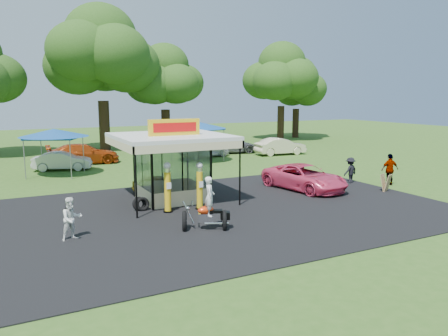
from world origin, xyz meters
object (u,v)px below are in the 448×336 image
Objects in this scene: gas_station_kiosk at (171,166)px; spectator_east_a at (350,171)px; pink_sedan at (304,177)px; motorcycle at (208,209)px; kiosk_car at (158,183)px; gas_pump_right at (200,187)px; bg_car_b at (83,154)px; gas_pump_left at (168,189)px; tent_east at (197,125)px; bg_car_e at (280,146)px; a_frame_sign at (386,183)px; spectator_west at (72,219)px; tent_west at (54,133)px; bg_car_a at (62,161)px; spectator_east_b at (390,170)px; bg_car_d at (231,145)px; bg_car_c at (204,148)px.

spectator_east_a is at bearing -4.24° from gas_station_kiosk.
motorcycle is at bearing -160.85° from pink_sedan.
kiosk_car is (-0.00, 2.21, -1.30)m from gas_station_kiosk.
gas_pump_right is 0.41× the size of bg_car_b.
motorcycle reaches higher than bg_car_b.
motorcycle is (0.55, -3.18, -0.25)m from gas_pump_left.
bg_car_b is at bearing 97.83° from gas_station_kiosk.
tent_east reaches higher than gas_pump_right.
gas_pump_left reaches higher than bg_car_e.
gas_station_kiosk is at bearing 138.63° from a_frame_sign.
gas_pump_left reaches higher than pink_sedan.
gas_pump_right reaches higher than pink_sedan.
spectator_west is 14.68m from tent_west.
a_frame_sign is 21.85m from bg_car_a.
gas_pump_left is 13.93m from spectator_east_b.
a_frame_sign is 0.21× the size of bg_car_e.
bg_car_d reaches higher than kiosk_car.
spectator_east_a is 2.27m from spectator_east_b.
spectator_east_a is (-0.14, 2.66, 0.31)m from a_frame_sign.
gas_pump_left is 0.58× the size of bg_car_a.
bg_car_d is (16.84, 19.34, -0.11)m from spectator_west.
kiosk_car is at bearing 90.00° from gas_station_kiosk.
bg_car_a is at bearing 107.40° from gas_station_kiosk.
gas_station_kiosk is 14.73m from bg_car_b.
tent_west reaches higher than bg_car_e.
gas_pump_right is 6.27m from spectator_west.
bg_car_e is at bearing 71.79° from motorcycle.
bg_car_d is at bearing -101.00° from spectator_east_a.
a_frame_sign is 17.59m from bg_car_c.
kiosk_car is at bearing -142.07° from bg_car_a.
gas_station_kiosk reaches higher than bg_car_c.
bg_car_c is (10.08, -0.77, -0.04)m from bg_car_b.
bg_car_d reaches higher than bg_car_a.
a_frame_sign is 0.20× the size of bg_car_d.
gas_pump_right reaches higher than bg_car_c.
bg_car_d is (0.05, 18.65, 0.20)m from a_frame_sign.
spectator_east_b reaches higher than bg_car_a.
bg_car_b is at bearing 101.97° from bg_car_d.
tent_east is at bearing 90.84° from motorcycle.
gas_pump_right is 0.43× the size of pink_sedan.
tent_west is at bearing 152.99° from bg_car_b.
spectator_east_b is 22.50m from bg_car_b.
bg_car_e is (3.44, -3.12, 0.06)m from bg_car_d.
kiosk_car is 9.55m from tent_west.
tent_west is at bearing 28.87° from kiosk_car.
spectator_east_b is at bearing -35.89° from tent_west.
bg_car_e is at bearing 45.18° from gas_pump_right.
tent_west is at bearing 116.40° from bg_car_d.
a_frame_sign is 0.19× the size of pink_sedan.
pink_sedan is at bearing 172.97° from bg_car_c.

